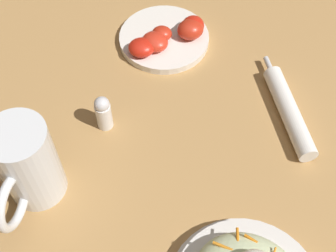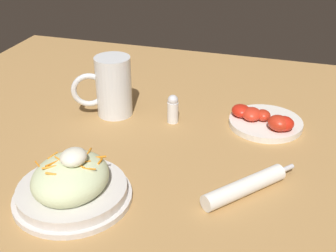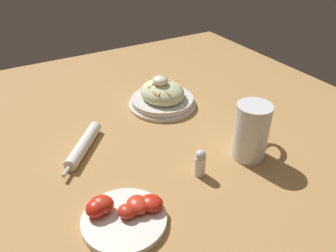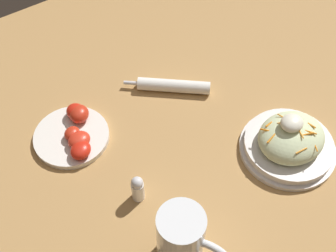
% 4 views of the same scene
% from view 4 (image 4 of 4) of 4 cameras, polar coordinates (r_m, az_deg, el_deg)
% --- Properties ---
extents(ground_plane, '(1.43, 1.43, 0.00)m').
position_cam_4_polar(ground_plane, '(1.01, 5.36, -2.76)').
color(ground_plane, '#B2844C').
extents(salad_plate, '(0.22, 0.22, 0.11)m').
position_cam_4_polar(salad_plate, '(1.01, 15.60, -1.94)').
color(salad_plate, silver).
rests_on(salad_plate, ground_plane).
extents(beer_mug, '(0.10, 0.14, 0.15)m').
position_cam_4_polar(beer_mug, '(0.82, 1.83, -14.78)').
color(beer_mug, white).
rests_on(beer_mug, ground_plane).
extents(napkin_roll, '(0.18, 0.16, 0.03)m').
position_cam_4_polar(napkin_roll, '(1.10, 0.65, 5.26)').
color(napkin_roll, white).
rests_on(napkin_roll, ground_plane).
extents(tomato_plate, '(0.17, 0.18, 0.05)m').
position_cam_4_polar(tomato_plate, '(1.03, -12.13, -0.90)').
color(tomato_plate, white).
rests_on(tomato_plate, ground_plane).
extents(salt_shaker, '(0.03, 0.03, 0.07)m').
position_cam_4_polar(salt_shaker, '(0.91, -3.98, -8.10)').
color(salt_shaker, white).
rests_on(salt_shaker, ground_plane).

